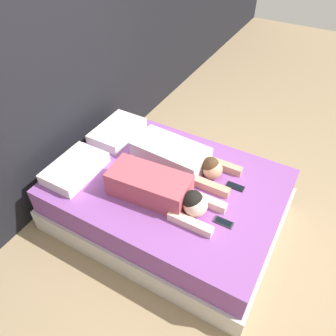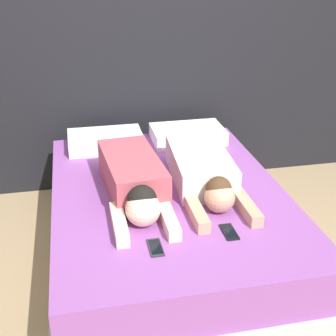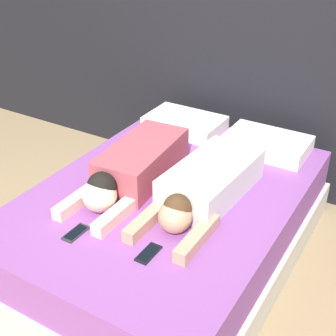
% 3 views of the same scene
% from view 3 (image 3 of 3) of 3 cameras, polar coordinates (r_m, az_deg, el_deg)
% --- Properties ---
extents(ground_plane, '(12.00, 12.00, 0.00)m').
position_cam_3_polar(ground_plane, '(3.08, 0.00, -10.54)').
color(ground_plane, '#9E8460').
extents(wall_back, '(12.00, 0.06, 2.60)m').
position_cam_3_polar(wall_back, '(3.46, 10.50, 17.84)').
color(wall_back, black).
rests_on(wall_back, ground_plane).
extents(bed, '(1.48, 2.03, 0.50)m').
position_cam_3_polar(bed, '(2.93, 0.00, -6.88)').
color(bed, beige).
rests_on(bed, ground_plane).
extents(pillow_head_left, '(0.55, 0.36, 0.10)m').
position_cam_3_polar(pillow_head_left, '(3.49, 2.07, 5.46)').
color(pillow_head_left, white).
rests_on(pillow_head_left, bed).
extents(pillow_head_right, '(0.55, 0.36, 0.10)m').
position_cam_3_polar(pillow_head_right, '(3.26, 11.95, 2.92)').
color(pillow_head_right, white).
rests_on(pillow_head_right, bed).
extents(person_left, '(0.37, 0.98, 0.22)m').
position_cam_3_polar(person_left, '(2.79, -4.33, -0.07)').
color(person_left, '#B24C59').
rests_on(person_left, bed).
extents(person_right, '(0.39, 0.99, 0.20)m').
position_cam_3_polar(person_right, '(2.65, 4.45, -2.27)').
color(person_right, silver).
rests_on(person_right, bed).
extents(cell_phone_left, '(0.07, 0.15, 0.01)m').
position_cam_3_polar(cell_phone_left, '(2.48, -11.17, -7.76)').
color(cell_phone_left, '#2D2D33').
rests_on(cell_phone_left, bed).
extents(cell_phone_right, '(0.07, 0.15, 0.01)m').
position_cam_3_polar(cell_phone_right, '(2.32, -2.39, -10.35)').
color(cell_phone_right, black).
rests_on(cell_phone_right, bed).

